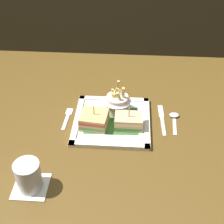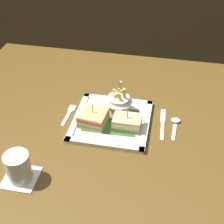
{
  "view_description": "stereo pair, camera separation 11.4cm",
  "coord_description": "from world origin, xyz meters",
  "px_view_note": "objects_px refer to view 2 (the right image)",
  "views": [
    {
      "loc": [
        0.06,
        -0.89,
        1.5
      ],
      "look_at": [
        0.0,
        -0.01,
        0.79
      ],
      "focal_mm": 51.65,
      "sensor_mm": 36.0,
      "label": 1
    },
    {
      "loc": [
        0.17,
        -0.88,
        1.5
      ],
      "look_at": [
        0.0,
        -0.01,
        0.79
      ],
      "focal_mm": 51.65,
      "sensor_mm": 36.0,
      "label": 2
    }
  ],
  "objects_px": {
    "dining_table": "(112,137)",
    "square_plate": "(112,121)",
    "sandwich_half_right": "(127,123)",
    "fork": "(69,114)",
    "knife": "(163,123)",
    "water_glass": "(19,168)",
    "spoon": "(175,123)",
    "sandwich_half_left": "(93,118)",
    "fries_cup": "(119,102)"
  },
  "relations": [
    {
      "from": "dining_table",
      "to": "sandwich_half_left",
      "type": "height_order",
      "value": "sandwich_half_left"
    },
    {
      "from": "sandwich_half_left",
      "to": "fries_cup",
      "type": "height_order",
      "value": "fries_cup"
    },
    {
      "from": "square_plate",
      "to": "sandwich_half_right",
      "type": "height_order",
      "value": "sandwich_half_right"
    },
    {
      "from": "knife",
      "to": "water_glass",
      "type": "bearing_deg",
      "value": -139.85
    },
    {
      "from": "dining_table",
      "to": "fries_cup",
      "type": "relative_size",
      "value": 11.05
    },
    {
      "from": "spoon",
      "to": "fork",
      "type": "bearing_deg",
      "value": -177.22
    },
    {
      "from": "sandwich_half_right",
      "to": "fries_cup",
      "type": "relative_size",
      "value": 0.83
    },
    {
      "from": "water_glass",
      "to": "knife",
      "type": "distance_m",
      "value": 0.52
    },
    {
      "from": "sandwich_half_left",
      "to": "square_plate",
      "type": "bearing_deg",
      "value": 25.21
    },
    {
      "from": "sandwich_half_right",
      "to": "fries_cup",
      "type": "height_order",
      "value": "fries_cup"
    },
    {
      "from": "sandwich_half_left",
      "to": "spoon",
      "type": "height_order",
      "value": "sandwich_half_left"
    },
    {
      "from": "fork",
      "to": "sandwich_half_right",
      "type": "bearing_deg",
      "value": -11.31
    },
    {
      "from": "sandwich_half_right",
      "to": "water_glass",
      "type": "distance_m",
      "value": 0.39
    },
    {
      "from": "sandwich_half_left",
      "to": "knife",
      "type": "height_order",
      "value": "sandwich_half_left"
    },
    {
      "from": "water_glass",
      "to": "square_plate",
      "type": "bearing_deg",
      "value": 54.41
    },
    {
      "from": "dining_table",
      "to": "sandwich_half_right",
      "type": "xyz_separation_m",
      "value": [
        0.06,
        -0.05,
        0.12
      ]
    },
    {
      "from": "dining_table",
      "to": "spoon",
      "type": "height_order",
      "value": "spoon"
    },
    {
      "from": "spoon",
      "to": "water_glass",
      "type": "bearing_deg",
      "value": -142.62
    },
    {
      "from": "square_plate",
      "to": "knife",
      "type": "relative_size",
      "value": 1.59
    },
    {
      "from": "sandwich_half_left",
      "to": "water_glass",
      "type": "xyz_separation_m",
      "value": [
        -0.16,
        -0.27,
        0.01
      ]
    },
    {
      "from": "water_glass",
      "to": "knife",
      "type": "bearing_deg",
      "value": 40.15
    },
    {
      "from": "dining_table",
      "to": "water_glass",
      "type": "xyz_separation_m",
      "value": [
        -0.21,
        -0.32,
        0.13
      ]
    },
    {
      "from": "square_plate",
      "to": "water_glass",
      "type": "height_order",
      "value": "water_glass"
    },
    {
      "from": "sandwich_half_right",
      "to": "fries_cup",
      "type": "bearing_deg",
      "value": 118.67
    },
    {
      "from": "square_plate",
      "to": "fries_cup",
      "type": "relative_size",
      "value": 2.31
    },
    {
      "from": "dining_table",
      "to": "square_plate",
      "type": "distance_m",
      "value": 0.1
    },
    {
      "from": "dining_table",
      "to": "fork",
      "type": "relative_size",
      "value": 10.54
    },
    {
      "from": "square_plate",
      "to": "spoon",
      "type": "relative_size",
      "value": 2.28
    },
    {
      "from": "dining_table",
      "to": "square_plate",
      "type": "bearing_deg",
      "value": -87.41
    },
    {
      "from": "dining_table",
      "to": "water_glass",
      "type": "distance_m",
      "value": 0.41
    },
    {
      "from": "square_plate",
      "to": "fries_cup",
      "type": "distance_m",
      "value": 0.07
    },
    {
      "from": "sandwich_half_left",
      "to": "knife",
      "type": "relative_size",
      "value": 0.59
    },
    {
      "from": "sandwich_half_right",
      "to": "water_glass",
      "type": "bearing_deg",
      "value": -135.26
    },
    {
      "from": "square_plate",
      "to": "water_glass",
      "type": "distance_m",
      "value": 0.37
    },
    {
      "from": "square_plate",
      "to": "knife",
      "type": "distance_m",
      "value": 0.18
    },
    {
      "from": "dining_table",
      "to": "water_glass",
      "type": "relative_size",
      "value": 14.01
    },
    {
      "from": "dining_table",
      "to": "knife",
      "type": "xyz_separation_m",
      "value": [
        0.18,
        0.01,
        0.09
      ]
    },
    {
      "from": "square_plate",
      "to": "sandwich_half_right",
      "type": "relative_size",
      "value": 2.79
    },
    {
      "from": "fork",
      "to": "dining_table",
      "type": "bearing_deg",
      "value": 1.64
    },
    {
      "from": "dining_table",
      "to": "sandwich_half_right",
      "type": "distance_m",
      "value": 0.15
    },
    {
      "from": "knife",
      "to": "sandwich_half_right",
      "type": "bearing_deg",
      "value": -153.09
    },
    {
      "from": "fork",
      "to": "knife",
      "type": "bearing_deg",
      "value": 2.7
    },
    {
      "from": "dining_table",
      "to": "water_glass",
      "type": "height_order",
      "value": "water_glass"
    },
    {
      "from": "spoon",
      "to": "dining_table",
      "type": "bearing_deg",
      "value": -176.4
    },
    {
      "from": "fries_cup",
      "to": "spoon",
      "type": "bearing_deg",
      "value": -4.45
    },
    {
      "from": "sandwich_half_left",
      "to": "knife",
      "type": "distance_m",
      "value": 0.25
    },
    {
      "from": "sandwich_half_left",
      "to": "fries_cup",
      "type": "bearing_deg",
      "value": 46.64
    },
    {
      "from": "water_glass",
      "to": "fork",
      "type": "xyz_separation_m",
      "value": [
        0.05,
        0.32,
        -0.04
      ]
    },
    {
      "from": "dining_table",
      "to": "fork",
      "type": "bearing_deg",
      "value": -178.36
    },
    {
      "from": "fork",
      "to": "spoon",
      "type": "xyz_separation_m",
      "value": [
        0.39,
        0.02,
        0.0
      ]
    }
  ]
}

